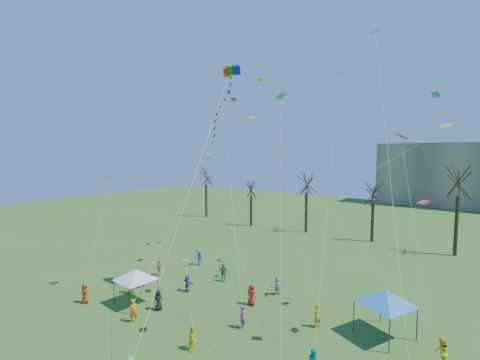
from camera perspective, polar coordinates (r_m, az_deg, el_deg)
The scene contains 6 objects.
bare_tree_row at distance 50.71m, azimuth 23.21°, elevation -2.00°, with size 69.03×8.40×11.70m.
big_box_kite at distance 28.37m, azimuth -3.40°, elevation 10.27°, with size 3.04×7.41×21.77m.
canopy_tent_white at distance 30.63m, azimuth -17.39°, elevation -15.14°, with size 3.98×3.98×2.99m.
canopy_tent_blue at distance 26.54m, azimuth 23.58°, elevation -17.85°, with size 4.07×4.07×3.34m.
festival_crowd at distance 28.06m, azimuth -1.07°, elevation -20.55°, with size 26.64×13.76×1.83m.
small_kites_aloft at distance 28.66m, azimuth 5.45°, elevation 6.30°, with size 28.63×19.66×32.88m.
Camera 1 is at (14.57, -12.89, 12.87)m, focal length 25.00 mm.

